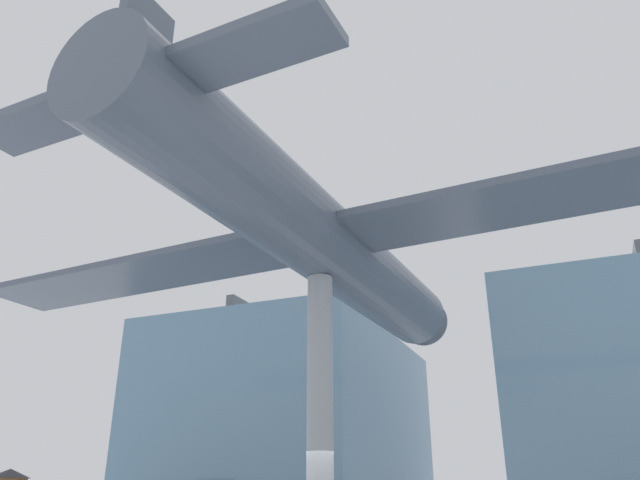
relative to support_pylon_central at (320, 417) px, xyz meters
The scene contains 3 objects.
glass_pavilion_left 17.52m from the support_pylon_central, 116.78° to the left, with size 10.27×13.98×9.66m.
support_pylon_central is the anchor object (origin of this frame).
suspended_airplane 4.18m from the support_pylon_central, 86.14° to the left, with size 21.43×16.06×2.87m.
Camera 1 is at (5.31, -12.82, 1.47)m, focal length 35.00 mm.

